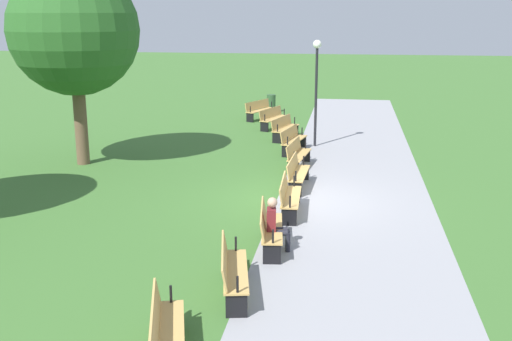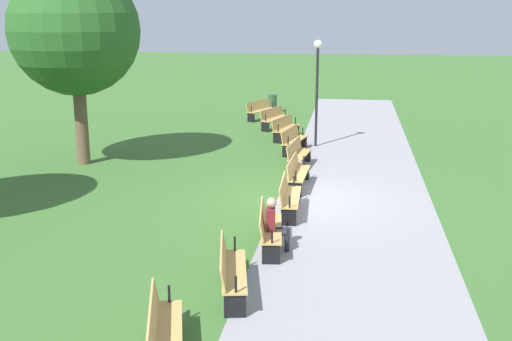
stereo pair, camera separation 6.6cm
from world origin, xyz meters
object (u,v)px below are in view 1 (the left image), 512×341
at_px(bench_1, 273,117).
at_px(bench_6, 289,196).
at_px(tree_0, 74,31).
at_px(bench_2, 284,127).
at_px(bench_9, 165,330).
at_px(lamp_post, 317,73).
at_px(bench_3, 293,139).
at_px(bench_5, 297,172).
at_px(bench_0, 260,109).
at_px(bench_4, 297,154).
at_px(bench_8, 232,269).
at_px(bench_7, 269,227).
at_px(person_seated, 276,222).
at_px(trash_bin, 271,104).

height_order(bench_1, bench_6, same).
bearing_deg(tree_0, bench_2, 129.53).
xyz_separation_m(bench_9, lamp_post, (-15.45, 1.33, 2.33)).
bearing_deg(bench_9, bench_3, 161.77).
relative_size(bench_2, bench_5, 1.02).
bearing_deg(bench_2, bench_0, -143.62).
distance_m(bench_3, bench_6, 7.20).
height_order(bench_4, bench_8, same).
bearing_deg(bench_7, bench_4, 173.16).
distance_m(bench_0, bench_3, 7.20).
distance_m(bench_5, bench_9, 9.59).
bearing_deg(bench_1, bench_4, 34.13).
bearing_deg(bench_7, bench_8, -15.91).
relative_size(bench_6, lamp_post, 0.50).
xyz_separation_m(bench_8, person_seated, (-2.24, 0.54, 0.16)).
height_order(bench_1, bench_8, same).
height_order(bench_3, tree_0, tree_0).
xyz_separation_m(bench_0, bench_4, (9.22, 2.62, 0.00)).
distance_m(bench_1, lamp_post, 4.67).
bearing_deg(tree_0, bench_4, 94.16).
relative_size(lamp_post, trash_bin, 4.38).
height_order(bench_0, tree_0, tree_0).
xyz_separation_m(bench_2, trash_bin, (-6.60, -1.38, -0.02)).
distance_m(bench_2, tree_0, 9.15).
distance_m(bench_5, bench_6, 2.41).
distance_m(bench_9, trash_bin, 23.28).
bearing_deg(bench_4, bench_1, -159.55).
bearing_deg(bench_9, bench_1, 166.31).
height_order(bench_1, bench_2, same).
bearing_deg(bench_4, bench_5, 11.38).
bearing_deg(bench_9, trash_bin, 167.45).
bearing_deg(person_seated, bench_2, 178.41).
xyz_separation_m(bench_7, bench_9, (4.71, -0.95, 0.00)).
relative_size(bench_1, bench_9, 0.99).
distance_m(bench_3, bench_5, 4.81).
bearing_deg(bench_0, bench_4, 40.96).
height_order(bench_2, bench_6, same).
relative_size(bench_1, person_seated, 1.69).
distance_m(bench_1, bench_3, 4.81).
relative_size(bench_8, person_seated, 1.70).
height_order(bench_3, bench_5, same).
relative_size(bench_4, person_seated, 1.69).
height_order(bench_1, tree_0, tree_0).
xyz_separation_m(bench_0, person_seated, (16.56, 2.79, 0.16)).
distance_m(bench_6, bench_9, 7.20).
relative_size(tree_0, trash_bin, 7.15).
xyz_separation_m(bench_5, bench_7, (4.81, -0.19, 0.00)).
bearing_deg(bench_2, bench_3, 29.57).
xyz_separation_m(bench_3, lamp_post, (-1.15, 0.76, 2.33)).
distance_m(bench_8, person_seated, 2.31).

